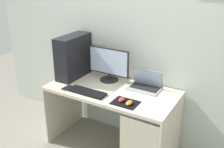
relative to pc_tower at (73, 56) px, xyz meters
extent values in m
plane|color=gray|center=(0.58, -0.09, -1.00)|extent=(8.00, 8.00, 0.00)
cube|color=beige|center=(0.58, 0.30, 0.30)|extent=(4.00, 0.04, 2.60)
cube|color=beige|center=(0.58, -0.09, -0.27)|extent=(1.42, 0.70, 0.03)
cube|color=beige|center=(-0.12, -0.09, -0.65)|extent=(0.02, 0.70, 0.72)
cube|color=beige|center=(1.28, -0.09, -0.65)|extent=(0.02, 0.70, 0.72)
cube|color=beige|center=(1.07, -0.43, -0.61)|extent=(0.40, 0.01, 0.57)
cube|color=black|center=(0.00, 0.00, 0.00)|extent=(0.19, 0.49, 0.51)
cylinder|color=#232326|center=(0.43, 0.11, -0.25)|extent=(0.22, 0.22, 0.01)
cylinder|color=#232326|center=(0.43, 0.11, -0.21)|extent=(0.04, 0.04, 0.07)
cube|color=#232326|center=(0.43, 0.10, -0.02)|extent=(0.51, 0.02, 0.32)
cube|color=#B2C6EA|center=(0.43, 0.09, -0.02)|extent=(0.48, 0.00, 0.29)
cube|color=#9EA3A8|center=(0.89, 0.09, -0.25)|extent=(0.35, 0.23, 0.01)
cube|color=black|center=(0.89, 0.11, -0.24)|extent=(0.31, 0.15, 0.00)
cube|color=#9EA3A8|center=(0.89, 0.17, -0.14)|extent=(0.35, 0.07, 0.20)
cube|color=#ADC1E5|center=(0.89, 0.16, -0.14)|extent=(0.33, 0.06, 0.18)
cube|color=black|center=(0.40, -0.30, -0.24)|extent=(0.42, 0.14, 0.02)
cube|color=black|center=(0.85, -0.29, -0.25)|extent=(0.26, 0.20, 0.00)
ellipsoid|color=#B23333|center=(0.81, -0.28, -0.23)|extent=(0.06, 0.10, 0.03)
ellipsoid|color=orange|center=(0.90, -0.31, -0.23)|extent=(0.06, 0.10, 0.03)
cube|color=black|center=(0.14, -0.31, -0.25)|extent=(0.07, 0.13, 0.01)
camera|label=1|loc=(1.93, -2.40, 1.03)|focal=43.31mm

